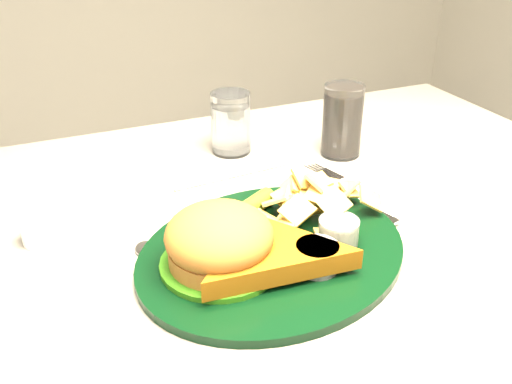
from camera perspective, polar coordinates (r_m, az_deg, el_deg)
dinner_plate at (r=0.68m, az=1.74°, el=-3.65°), size 0.43×0.40×0.08m
water_glass at (r=0.96m, az=-2.53°, el=6.91°), size 0.08×0.08×0.10m
cola_glass at (r=0.95m, az=8.62°, el=7.07°), size 0.08×0.08×0.12m
fork_napkin at (r=0.82m, az=9.81°, el=-0.75°), size 0.18×0.21×0.01m
spoon at (r=0.67m, az=-8.74°, el=-8.21°), size 0.05×0.13×0.01m
ramekin at (r=0.77m, az=-20.74°, el=-3.57°), size 0.06×0.06×0.03m
wrapped_straw at (r=0.88m, az=-2.40°, el=1.64°), size 0.20×0.08×0.01m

